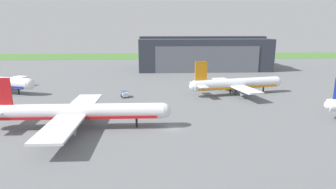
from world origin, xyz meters
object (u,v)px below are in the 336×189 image
(maintenance_hangar, at_px, (202,53))
(airliner_near_right, at_px, (77,112))
(airliner_far_right, at_px, (237,84))
(ops_van, at_px, (124,94))

(maintenance_hangar, distance_m, airliner_near_right, 117.40)
(airliner_far_right, height_order, ops_van, airliner_far_right)
(maintenance_hangar, distance_m, airliner_far_right, 71.70)
(maintenance_hangar, bearing_deg, airliner_far_right, -88.91)
(airliner_near_right, distance_m, airliner_far_right, 61.83)
(airliner_near_right, relative_size, airliner_far_right, 1.26)
(maintenance_hangar, xyz_separation_m, airliner_near_right, (-49.82, -106.18, -5.24))
(maintenance_hangar, height_order, airliner_far_right, maintenance_hangar)
(airliner_near_right, xyz_separation_m, airliner_far_right, (51.18, 34.70, -0.19))
(ops_van, bearing_deg, airliner_far_right, 3.29)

